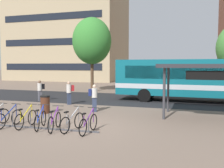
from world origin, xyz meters
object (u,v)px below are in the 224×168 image
transit_shelter (224,68)px  street_tree_0 (92,41)px  parked_bicycle_purple_4 (55,121)px  trash_bin (45,104)px  commuter_navy_pack_1 (94,96)px  commuter_black_pack_2 (40,89)px  commuter_red_pack_0 (69,91)px  city_bus (198,79)px  parked_bicycle_blue_1 (9,118)px  parked_bicycle_purple_6 (88,124)px  parked_bicycle_yellow_2 (26,119)px  parked_bicycle_silver_5 (72,122)px  parked_bicycle_blue_3 (40,120)px

transit_shelter → street_tree_0: street_tree_0 is taller
parked_bicycle_purple_4 → trash_bin: 4.04m
commuter_navy_pack_1 → trash_bin: 2.86m
commuter_black_pack_2 → transit_shelter: bearing=118.6°
transit_shelter → commuter_red_pack_0: bearing=169.8°
city_bus → commuter_navy_pack_1: size_ratio=7.38×
parked_bicycle_blue_1 → transit_shelter: (9.47, 4.71, 2.28)m
city_bus → transit_shelter: 5.95m
parked_bicycle_purple_6 → parked_bicycle_yellow_2: bearing=91.8°
parked_bicycle_yellow_2 → parked_bicycle_purple_4: bearing=-95.9°
city_bus → parked_bicycle_silver_5: size_ratio=7.07×
commuter_red_pack_0 → parked_bicycle_silver_5: bearing=77.7°
transit_shelter → trash_bin: transit_shelter is taller
city_bus → parked_bicycle_purple_4: 12.11m
parked_bicycle_silver_5 → commuter_black_pack_2: commuter_black_pack_2 is taller
parked_bicycle_purple_6 → street_tree_0: 16.70m
parked_bicycle_blue_3 → parked_bicycle_purple_4: (0.76, -0.08, 0.00)m
street_tree_0 → parked_bicycle_silver_5: bearing=-71.3°
city_bus → parked_bicycle_blue_1: bearing=-126.8°
parked_bicycle_blue_3 → commuter_black_pack_2: commuter_black_pack_2 is taller
transit_shelter → parked_bicycle_yellow_2: bearing=-151.6°
parked_bicycle_purple_4 → trash_bin: size_ratio=1.64×
parked_bicycle_blue_1 → commuter_black_pack_2: size_ratio=1.08×
parked_bicycle_silver_5 → transit_shelter: (6.40, 4.49, 2.28)m
parked_bicycle_silver_5 → commuter_red_pack_0: (-3.36, 6.38, 0.57)m
commuter_black_pack_2 → city_bus: bearing=145.4°
parked_bicycle_purple_4 → parked_bicycle_purple_6: (1.56, 0.02, 0.00)m
parked_bicycle_blue_1 → parked_bicycle_purple_4: size_ratio=1.02×
parked_bicycle_yellow_2 → parked_bicycle_purple_6: same height
commuter_red_pack_0 → street_tree_0: (-1.65, 8.41, 4.30)m
parked_bicycle_blue_1 → parked_bicycle_purple_6: 3.86m
parked_bicycle_purple_6 → city_bus: bearing=-20.9°
trash_bin → street_tree_0: size_ratio=0.13×
city_bus → transit_shelter: size_ratio=1.82×
parked_bicycle_purple_4 → parked_bicycle_silver_5: bearing=-93.3°
commuter_red_pack_0 → trash_bin: size_ratio=1.60×
parked_bicycle_purple_6 → transit_shelter: (5.62, 4.59, 2.28)m
parked_bicycle_purple_6 → street_tree_0: bearing=23.9°
trash_bin → street_tree_0: bearing=98.6°
parked_bicycle_yellow_2 → parked_bicycle_purple_4: same height
city_bus → parked_bicycle_yellow_2: bearing=-124.5°
transit_shelter → commuter_red_pack_0: 10.10m
parked_bicycle_blue_1 → street_tree_0: size_ratio=0.22×
parked_bicycle_blue_1 → parked_bicycle_blue_3: 1.55m
parked_bicycle_blue_1 → parked_bicycle_purple_6: bearing=-84.2°
parked_bicycle_yellow_2 → parked_bicycle_silver_5: size_ratio=1.01×
parked_bicycle_blue_3 → commuter_navy_pack_1: bearing=-27.1°
parked_bicycle_yellow_2 → street_tree_0: size_ratio=0.22×
city_bus → street_tree_0: street_tree_0 is taller
parked_bicycle_yellow_2 → commuter_navy_pack_1: commuter_navy_pack_1 is taller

